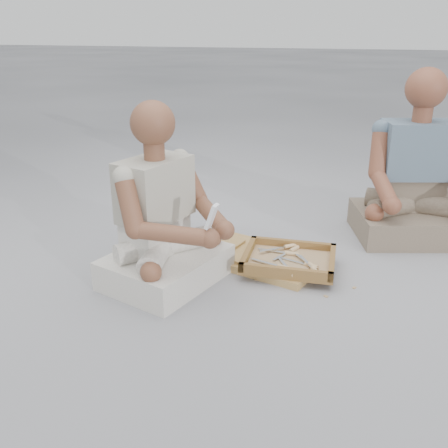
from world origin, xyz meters
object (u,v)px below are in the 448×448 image
(tool_tray, at_px, (289,260))
(companion, at_px, (414,184))
(craftsman, at_px, (163,224))
(carved_panel, at_px, (262,259))

(tool_tray, distance_m, companion, 0.95)
(tool_tray, bearing_deg, craftsman, -152.75)
(tool_tray, height_order, craftsman, craftsman)
(carved_panel, xyz_separation_m, craftsman, (-0.41, -0.35, 0.28))
(carved_panel, xyz_separation_m, tool_tray, (0.15, -0.06, 0.04))
(carved_panel, distance_m, craftsman, 0.60)
(carved_panel, height_order, craftsman, craftsman)
(carved_panel, bearing_deg, companion, 40.94)
(tool_tray, distance_m, craftsman, 0.68)
(craftsman, xyz_separation_m, companion, (1.15, 0.99, 0.03))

